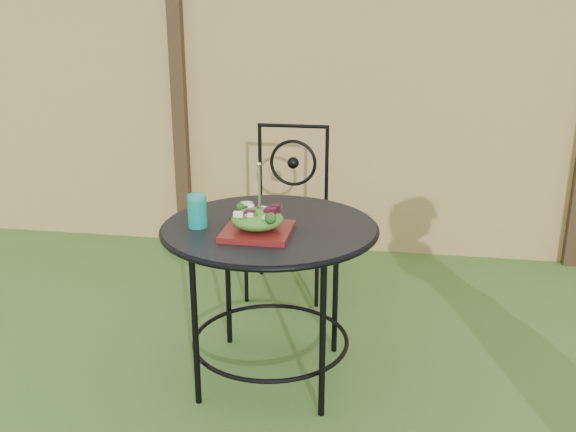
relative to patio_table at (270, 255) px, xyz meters
The scene contains 7 objects.
fence 1.75m from the patio_table, 77.70° to the left, with size 8.00×0.12×1.90m.
patio_table is the anchor object (origin of this frame).
patio_chair 1.00m from the patio_table, 94.90° to the left, with size 0.46×0.46×0.95m.
salad_plate 0.20m from the patio_table, 101.43° to the right, with size 0.27×0.27×0.02m, color #47140A.
salad 0.24m from the patio_table, 101.43° to the right, with size 0.21×0.21×0.08m, color #235614.
fork 0.36m from the patio_table, 96.93° to the right, with size 0.01×0.01×0.18m, color silver.
drinking_glass 0.37m from the patio_table, 164.70° to the right, with size 0.08×0.08×0.14m, color #0D9884.
Camera 1 is at (0.14, -1.99, 1.60)m, focal length 40.00 mm.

